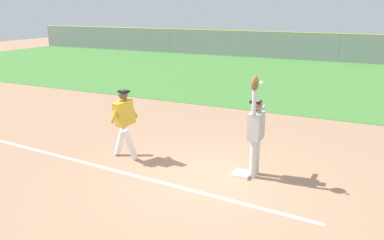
{
  "coord_description": "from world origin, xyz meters",
  "views": [
    {
      "loc": [
        3.2,
        -7.34,
        3.63
      ],
      "look_at": [
        -0.81,
        0.84,
        1.05
      ],
      "focal_mm": 37.68,
      "sensor_mm": 36.0,
      "label": 1
    }
  ],
  "objects_px": {
    "parked_car_silver": "(322,47)",
    "first_base": "(242,174)",
    "parked_car_blue": "(256,44)",
    "fielder": "(256,128)",
    "baseball": "(261,83)",
    "runner": "(124,119)"
  },
  "relations": [
    {
      "from": "first_base",
      "to": "parked_car_blue",
      "type": "relative_size",
      "value": 0.09
    },
    {
      "from": "fielder",
      "to": "parked_car_silver",
      "type": "height_order",
      "value": "fielder"
    },
    {
      "from": "first_base",
      "to": "baseball",
      "type": "height_order",
      "value": "baseball"
    },
    {
      "from": "fielder",
      "to": "runner",
      "type": "distance_m",
      "value": 3.22
    },
    {
      "from": "parked_car_silver",
      "to": "first_base",
      "type": "bearing_deg",
      "value": -84.2
    },
    {
      "from": "first_base",
      "to": "baseball",
      "type": "xyz_separation_m",
      "value": [
        0.39,
        -0.15,
        2.12
      ]
    },
    {
      "from": "first_base",
      "to": "runner",
      "type": "distance_m",
      "value": 3.13
    },
    {
      "from": "first_base",
      "to": "fielder",
      "type": "xyz_separation_m",
      "value": [
        0.24,
        0.13,
        1.08
      ]
    },
    {
      "from": "runner",
      "to": "parked_car_blue",
      "type": "xyz_separation_m",
      "value": [
        -4.34,
        24.43,
        -0.32
      ]
    },
    {
      "from": "first_base",
      "to": "parked_car_silver",
      "type": "distance_m",
      "value": 24.21
    },
    {
      "from": "parked_car_silver",
      "to": "parked_car_blue",
      "type": "bearing_deg",
      "value": 179.3
    },
    {
      "from": "runner",
      "to": "parked_car_silver",
      "type": "distance_m",
      "value": 24.31
    },
    {
      "from": "fielder",
      "to": "parked_car_blue",
      "type": "relative_size",
      "value": 0.52
    },
    {
      "from": "runner",
      "to": "baseball",
      "type": "distance_m",
      "value": 3.55
    },
    {
      "from": "first_base",
      "to": "baseball",
      "type": "relative_size",
      "value": 5.14
    },
    {
      "from": "parked_car_blue",
      "to": "fielder",
      "type": "bearing_deg",
      "value": -72.97
    },
    {
      "from": "fielder",
      "to": "parked_car_blue",
      "type": "bearing_deg",
      "value": -72.41
    },
    {
      "from": "parked_car_blue",
      "to": "parked_car_silver",
      "type": "bearing_deg",
      "value": -1.86
    },
    {
      "from": "baseball",
      "to": "parked_car_silver",
      "type": "relative_size",
      "value": 0.02
    },
    {
      "from": "runner",
      "to": "baseball",
      "type": "bearing_deg",
      "value": 17.32
    },
    {
      "from": "parked_car_blue",
      "to": "parked_car_silver",
      "type": "xyz_separation_m",
      "value": [
        5.2,
        -0.14,
        0.0
      ]
    },
    {
      "from": "runner",
      "to": "parked_car_blue",
      "type": "height_order",
      "value": "runner"
    }
  ]
}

